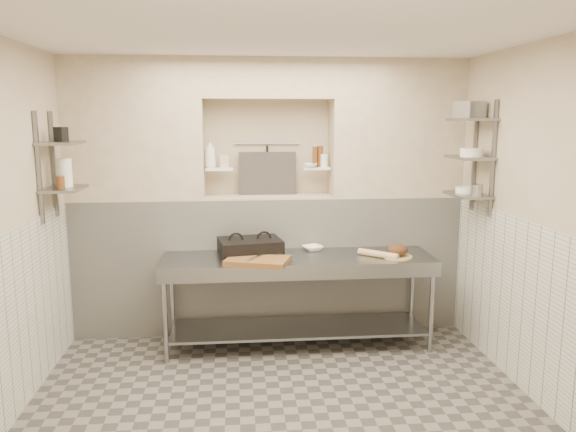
{
  "coord_description": "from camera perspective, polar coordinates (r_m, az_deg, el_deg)",
  "views": [
    {
      "loc": [
        -0.34,
        -4.01,
        2.21
      ],
      "look_at": [
        0.12,
        0.9,
        1.35
      ],
      "focal_mm": 35.0,
      "sensor_mm": 36.0,
      "label": 1
    }
  ],
  "objects": [
    {
      "name": "shelf_rail_right_b",
      "position": [
        5.4,
        20.11,
        5.47
      ],
      "size": [
        0.03,
        0.03,
        1.05
      ],
      "primitive_type": "cube",
      "color": "slate",
      "rests_on": "wall_right"
    },
    {
      "name": "backwall_pillar_right",
      "position": [
        6.0,
        10.84,
        8.66
      ],
      "size": [
        1.35,
        0.4,
        1.4
      ],
      "primitive_type": "cube",
      "color": "beige",
      "rests_on": "backwall_lower"
    },
    {
      "name": "wall_back",
      "position": [
        6.07,
        -2.15,
        2.22
      ],
      "size": [
        4.0,
        0.1,
        2.8
      ],
      "primitive_type": "cube",
      "color": "beige",
      "rests_on": "ground"
    },
    {
      "name": "splash_panel",
      "position": [
        5.9,
        -2.08,
        4.34
      ],
      "size": [
        0.6,
        0.08,
        0.45
      ],
      "primitive_type": "cube",
      "rotation": [
        -0.14,
        0.0,
        0.0
      ],
      "color": "#383330",
      "rests_on": "alcove_sill"
    },
    {
      "name": "wall_shelf_right_upper",
      "position": [
        5.51,
        18.14,
        9.3
      ],
      "size": [
        0.3,
        0.5,
        0.03
      ],
      "primitive_type": "cube",
      "color": "slate",
      "rests_on": "wall_right"
    },
    {
      "name": "condiment_b",
      "position": [
        5.83,
        2.75,
        6.02
      ],
      "size": [
        0.05,
        0.05,
        0.21
      ],
      "primitive_type": "cylinder",
      "color": "#583115",
      "rests_on": "alcove_shelf_right"
    },
    {
      "name": "shelf_rail_left_a",
      "position": [
        5.52,
        -22.69,
        4.87
      ],
      "size": [
        0.03,
        0.03,
        0.95
      ],
      "primitive_type": "cube",
      "color": "slate",
      "rests_on": "wall_left"
    },
    {
      "name": "wainscot_right",
      "position": [
        4.88,
        23.77,
        -9.01
      ],
      "size": [
        0.02,
        3.9,
        1.4
      ],
      "primitive_type": "cube",
      "color": "silver",
      "rests_on": "floor"
    },
    {
      "name": "panini_press",
      "position": [
        5.45,
        -3.87,
        -3.19
      ],
      "size": [
        0.65,
        0.52,
        0.16
      ],
      "rotation": [
        0.0,
        0.0,
        0.17
      ],
      "color": "black",
      "rests_on": "prep_table"
    },
    {
      "name": "shelf_rail_left_b",
      "position": [
        5.14,
        -23.99,
        4.47
      ],
      "size": [
        0.03,
        0.03,
        0.95
      ],
      "primitive_type": "cube",
      "color": "slate",
      "rests_on": "wall_left"
    },
    {
      "name": "jug_left",
      "position": [
        5.34,
        -21.74,
        4.12
      ],
      "size": [
        0.13,
        0.13,
        0.25
      ],
      "primitive_type": "cylinder",
      "color": "white",
      "rests_on": "wall_shelf_left_lower"
    },
    {
      "name": "bowl_right",
      "position": [
        5.59,
        17.61,
        2.55
      ],
      "size": [
        0.19,
        0.19,
        0.06
      ],
      "primitive_type": "cylinder",
      "color": "white",
      "rests_on": "wall_shelf_right_lower"
    },
    {
      "name": "bread_board",
      "position": [
        5.47,
        11.05,
        -4.07
      ],
      "size": [
        0.28,
        0.28,
        0.02
      ],
      "primitive_type": "cylinder",
      "color": "tan",
      "rests_on": "prep_table"
    },
    {
      "name": "backwall_header",
      "position": [
        5.78,
        -2.08,
        13.75
      ],
      "size": [
        1.3,
        0.4,
        0.4
      ],
      "primitive_type": "cube",
      "color": "beige",
      "rests_on": "backwall_lower"
    },
    {
      "name": "mixing_bowl",
      "position": [
        5.65,
        2.53,
        -3.27
      ],
      "size": [
        0.25,
        0.25,
        0.05
      ],
      "primitive_type": "imported",
      "rotation": [
        0.0,
        0.0,
        0.32
      ],
      "color": "white",
      "rests_on": "prep_table"
    },
    {
      "name": "wall_right",
      "position": [
        4.74,
        24.99,
        -0.89
      ],
      "size": [
        0.1,
        3.9,
        2.8
      ],
      "primitive_type": "cube",
      "color": "beige",
      "rests_on": "ground"
    },
    {
      "name": "knife_blade",
      "position": [
        5.28,
        -0.75,
        -3.94
      ],
      "size": [
        0.23,
        0.07,
        0.01
      ],
      "primitive_type": "cube",
      "rotation": [
        0.0,
        0.0,
        -0.17
      ],
      "color": "gray",
      "rests_on": "cutting_board"
    },
    {
      "name": "canister_right",
      "position": [
        5.37,
        18.6,
        2.5
      ],
      "size": [
        0.11,
        0.11,
        0.11
      ],
      "primitive_type": "cylinder",
      "color": "gray",
      "rests_on": "wall_shelf_right_lower"
    },
    {
      "name": "backwall_lower",
      "position": [
        5.97,
        -1.97,
        -4.78
      ],
      "size": [
        4.0,
        0.4,
        1.4
      ],
      "primitive_type": "cube",
      "color": "silver",
      "rests_on": "floor"
    },
    {
      "name": "wall_shelf_right_lower",
      "position": [
        5.56,
        17.76,
        2.08
      ],
      "size": [
        0.3,
        0.5,
        0.02
      ],
      "primitive_type": "cube",
      "color": "slate",
      "rests_on": "wall_right"
    },
    {
      "name": "utensil_rail",
      "position": [
        5.95,
        -2.14,
        7.38
      ],
      "size": [
        0.7,
        0.02,
        0.02
      ],
      "primitive_type": "cylinder",
      "rotation": [
        0.0,
        1.57,
        0.0
      ],
      "color": "gray",
      "rests_on": "wall_back"
    },
    {
      "name": "bowl_right_mid",
      "position": [
        5.48,
        18.16,
        6.17
      ],
      "size": [
        0.21,
        0.21,
        0.08
      ],
      "primitive_type": "cylinder",
      "color": "white",
      "rests_on": "wall_shelf_right_mid"
    },
    {
      "name": "shelf_rail_right_a",
      "position": [
        5.76,
        18.4,
        5.8
      ],
      "size": [
        0.03,
        0.03,
        1.05
      ],
      "primitive_type": "cube",
      "color": "slate",
      "rests_on": "wall_right"
    },
    {
      "name": "wall_shelf_right_mid",
      "position": [
        5.52,
        17.95,
        5.67
      ],
      "size": [
        0.3,
        0.5,
        0.02
      ],
      "primitive_type": "cube",
      "color": "slate",
      "rests_on": "wall_right"
    },
    {
      "name": "backwall_pillar_left",
      "position": [
        5.85,
        -15.28,
        8.47
      ],
      "size": [
        1.35,
        0.4,
        1.4
      ],
      "primitive_type": "cube",
      "color": "beige",
      "rests_on": "backwall_lower"
    },
    {
      "name": "bowl_alcove",
      "position": [
        5.79,
        2.29,
        5.17
      ],
      "size": [
        0.18,
        0.18,
        0.04
      ],
      "primitive_type": "imported",
      "rotation": [
        0.0,
        0.0,
        -0.36
      ],
      "color": "white",
      "rests_on": "alcove_shelf_right"
    },
    {
      "name": "rolling_pin",
      "position": [
        5.44,
        9.14,
        -3.84
      ],
      "size": [
        0.35,
        0.32,
        0.06
      ],
      "primitive_type": "cylinder",
      "rotation": [
        1.57,
        0.0,
        0.85
      ],
      "color": "tan",
      "rests_on": "prep_table"
    },
    {
      "name": "jar_left",
      "position": [
        5.22,
        -22.12,
        3.19
      ],
      "size": [
        0.07,
        0.07,
        0.11
      ],
      "primitive_type": "cylinder",
      "color": "#583115",
      "rests_on": "wall_shelf_left_lower"
    },
    {
      "name": "floor",
      "position": [
        4.62,
        -0.51,
        -19.42
      ],
      "size": [
        4.0,
        3.9,
        0.1
      ],
      "primitive_type": "cube",
      "color": "#66615B",
      "rests_on": "ground"
    },
    {
      "name": "wainscot_left",
      "position": [
        4.59,
        -26.57,
        -10.4
      ],
      "size": [
        0.02,
        3.9,
        1.4
      ],
      "primitive_type": "cube",
      "color": "silver",
      "rests_on": "floor"
    },
    {
      "name": "condiment_c",
      "position": [
        5.84,
        3.69,
        5.63
      ],
      "size": [
        0.08,
        0.08,
        0.13
      ],
      "primitive_type": "cylinder",
      "color": "white",
      "rests_on": "alcove_shelf_right"
    },
    {
      "name": "wall_front",
      "position": [
        2.19,
        4.0,
        -11.79
      ],
      "size": [
        4.0,
        0.1,
        2.8
      ],
      "primitive_type": "cube",
      "color": "beige",
      "rests_on": "ground"
    },
    {
      "name": "tongs",
      "position": [
        5.14,
        -3.38,
        -4.25
      ],
      "size": [
        0.15,
        0.22,
        0.02
      ],
      "primitive_type": "cylinder",
      "rotation": [
        1.57,
        0.0,
        -0.57
      ],
      "color": "gray",
      "rests_on": "cutting_board"
    },
    {
      "name": "alcove_sill",
      "position": [
        5.83,
        -2.01,
        1.99
      ],
      "size": [
        1.3,
        0.4,
        0.02
      ],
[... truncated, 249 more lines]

